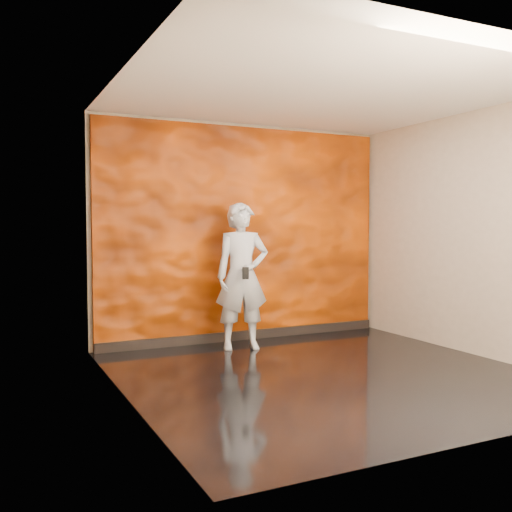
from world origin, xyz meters
name	(u,v)px	position (x,y,z in m)	size (l,w,h in m)	color
room	(328,234)	(0.00, 0.00, 1.40)	(4.02, 4.02, 2.81)	black
feature_wall	(245,234)	(0.00, 1.96, 1.38)	(3.90, 0.06, 2.75)	#F55401
baseboard	(247,335)	(0.00, 1.92, 0.06)	(3.90, 0.04, 0.12)	black
man	(242,276)	(-0.28, 1.44, 0.88)	(0.64, 0.42, 1.76)	#9A9FA8
phone	(246,273)	(-0.35, 1.18, 0.94)	(0.08, 0.02, 0.14)	black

